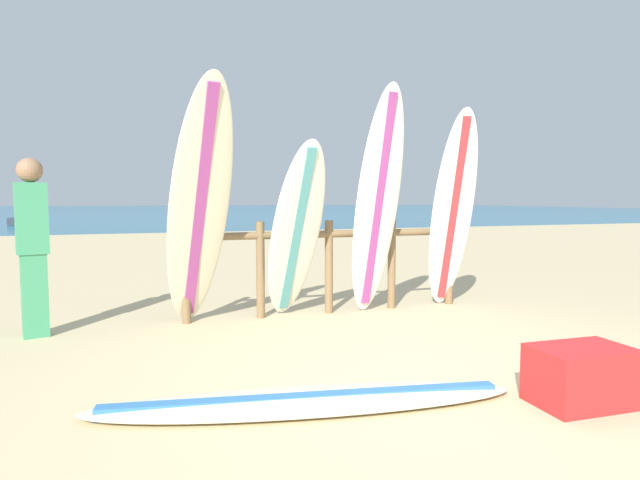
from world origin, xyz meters
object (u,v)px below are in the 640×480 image
object	(u,v)px
surfboard_leaning_left	(296,232)
surfboard_leaning_center_left	(377,203)
surfboard_leaning_center	(452,211)
small_boat_offshore	(26,219)
surfboard_leaning_far_left	(199,208)
surfboard_lying_on_sand	(305,401)
beachgoer_standing	(32,239)
cooler_box	(582,376)
surfboard_rack	(329,256)

from	to	relation	value
surfboard_leaning_left	surfboard_leaning_center_left	world-z (taller)	surfboard_leaning_center_left
surfboard_leaning_center	surfboard_leaning_center_left	bearing A→B (deg)	-176.94
small_boat_offshore	surfboard_leaning_far_left	bearing A→B (deg)	-77.24
surfboard_leaning_far_left	surfboard_lying_on_sand	xyz separation A→B (m)	(0.38, -2.10, -1.16)
surfboard_leaning_left	beachgoer_standing	size ratio (longest dim) A/B	1.13
surfboard_leaning_left	beachgoer_standing	bearing A→B (deg)	176.18
surfboard_leaning_center_left	cooler_box	xyz separation A→B (m)	(0.13, -2.70, -1.05)
surfboard_rack	surfboard_leaning_center_left	xyz separation A→B (m)	(0.43, -0.34, 0.59)
surfboard_leaning_far_left	cooler_box	distance (m)	3.46
surfboard_lying_on_sand	surfboard_leaning_center	bearing A→B (deg)	41.91
surfboard_leaning_left	surfboard_leaning_center_left	distance (m)	0.94
surfboard_leaning_left	surfboard_leaning_center	distance (m)	1.87
surfboard_lying_on_sand	cooler_box	xyz separation A→B (m)	(1.63, -0.53, 0.14)
surfboard_leaning_left	surfboard_lying_on_sand	distance (m)	2.49
surfboard_lying_on_sand	surfboard_leaning_center_left	bearing A→B (deg)	55.26
surfboard_rack	surfboard_leaning_center_left	bearing A→B (deg)	-38.08
surfboard_leaning_center	beachgoer_standing	size ratio (longest dim) A/B	1.37
surfboard_leaning_center_left	surfboard_leaning_center	bearing A→B (deg)	3.06
surfboard_rack	surfboard_leaning_center	world-z (taller)	surfboard_leaning_center
surfboard_leaning_far_left	surfboard_lying_on_sand	distance (m)	2.42
surfboard_rack	surfboard_leaning_left	size ratio (longest dim) A/B	1.72
surfboard_leaning_far_left	surfboard_lying_on_sand	size ratio (longest dim) A/B	0.87
surfboard_leaning_center	surfboard_lying_on_sand	size ratio (longest dim) A/B	0.83
surfboard_lying_on_sand	small_boat_offshore	xyz separation A→B (m)	(-6.01, 26.95, 0.22)
surfboard_leaning_left	surfboard_lying_on_sand	world-z (taller)	surfboard_leaning_left
surfboard_leaning_center_left	surfboard_lying_on_sand	xyz separation A→B (m)	(-1.50, -2.17, -1.19)
surfboard_rack	surfboard_leaning_left	world-z (taller)	surfboard_leaning_left
beachgoer_standing	surfboard_leaning_far_left	bearing A→B (deg)	-12.08
surfboard_lying_on_sand	beachgoer_standing	bearing A→B (deg)	127.50
surfboard_leaning_center_left	surfboard_leaning_center	world-z (taller)	surfboard_leaning_center_left
surfboard_leaning_far_left	surfboard_leaning_center	bearing A→B (deg)	2.48
beachgoer_standing	small_boat_offshore	size ratio (longest dim) A/B	0.68
cooler_box	surfboard_leaning_center	bearing A→B (deg)	75.12
surfboard_leaning_far_left	beachgoer_standing	world-z (taller)	surfboard_leaning_far_left
surfboard_rack	cooler_box	world-z (taller)	surfboard_rack
beachgoer_standing	cooler_box	size ratio (longest dim) A/B	2.74
surfboard_leaning_far_left	surfboard_leaning_left	distance (m)	1.04
surfboard_rack	beachgoer_standing	bearing A→B (deg)	-178.14
surfboard_leaning_center_left	beachgoer_standing	world-z (taller)	surfboard_leaning_center_left
surfboard_leaning_left	surfboard_leaning_center_left	xyz separation A→B (m)	(0.89, -0.08, 0.30)
surfboard_lying_on_sand	cooler_box	distance (m)	1.72
surfboard_leaning_far_left	surfboard_leaning_center_left	size ratio (longest dim) A/B	0.97
surfboard_rack	surfboard_leaning_center	bearing A→B (deg)	-11.51
surfboard_leaning_left	cooler_box	xyz separation A→B (m)	(1.02, -2.78, -0.75)
surfboard_leaning_left	surfboard_leaning_center_left	size ratio (longest dim) A/B	0.76
surfboard_leaning_center_left	small_boat_offshore	size ratio (longest dim) A/B	1.02
surfboard_leaning_left	small_boat_offshore	xyz separation A→B (m)	(-6.63, 24.71, -0.68)
surfboard_leaning_left	small_boat_offshore	bearing A→B (deg)	105.01
surfboard_leaning_far_left	surfboard_leaning_center_left	bearing A→B (deg)	2.19
surfboard_leaning_center	beachgoer_standing	world-z (taller)	surfboard_leaning_center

